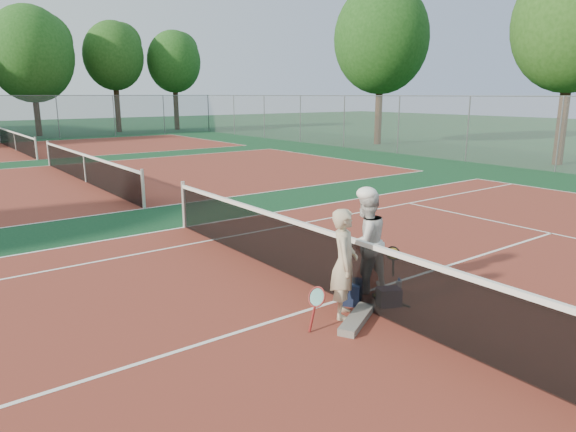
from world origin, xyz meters
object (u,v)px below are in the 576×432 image
at_px(player_a, 344,263).
at_px(racket_red, 317,307).
at_px(player_b, 365,242).
at_px(racket_spare, 381,298).
at_px(sports_bag_purple, 389,297).
at_px(racket_black_held, 393,263).
at_px(net_main, 344,268).
at_px(sports_bag_navy, 351,292).
at_px(water_bottle, 399,290).

xyz_separation_m(player_a, racket_red, (-0.52, -0.03, -0.51)).
relative_size(player_b, racket_red, 3.01).
bearing_deg(racket_spare, sports_bag_purple, 150.54).
xyz_separation_m(racket_black_held, racket_spare, (-0.87, -0.56, -0.24)).
distance_m(net_main, sports_bag_navy, 0.38).
bearing_deg(racket_red, net_main, 0.88).
bearing_deg(racket_black_held, player_b, -26.30).
relative_size(sports_bag_purple, water_bottle, 1.11).
bearing_deg(racket_black_held, sports_bag_navy, -18.81).
bearing_deg(player_b, racket_spare, 83.22).
distance_m(sports_bag_purple, water_bottle, 0.32).
bearing_deg(racket_red, racket_black_held, -10.15).
bearing_deg(player_b, net_main, 12.47).
xyz_separation_m(net_main, player_a, (-0.41, -0.44, 0.27)).
height_order(racket_red, racket_black_held, racket_black_held).
relative_size(racket_black_held, sports_bag_navy, 1.40).
bearing_deg(player_a, sports_bag_purple, -57.91).
distance_m(net_main, player_a, 0.65).
distance_m(racket_red, water_bottle, 1.62).
bearing_deg(water_bottle, racket_spare, 159.08).
relative_size(player_a, sports_bag_purple, 4.67).
distance_m(racket_red, racket_spare, 1.36).
height_order(racket_spare, water_bottle, water_bottle).
xyz_separation_m(player_b, sports_bag_navy, (-0.49, -0.23, -0.65)).
xyz_separation_m(racket_black_held, sports_bag_navy, (-1.26, -0.32, -0.13)).
bearing_deg(racket_spare, player_a, 74.67).
height_order(net_main, sports_bag_navy, net_main).
relative_size(sports_bag_navy, sports_bag_purple, 1.24).
bearing_deg(player_b, sports_bag_purple, 83.19).
relative_size(racket_spare, sports_bag_purple, 1.79).
height_order(player_a, racket_red, player_a).
xyz_separation_m(racket_red, racket_black_held, (2.21, 0.63, 0.02)).
height_order(player_a, racket_spare, player_a).
height_order(racket_black_held, sports_bag_navy, racket_black_held).
xyz_separation_m(net_main, player_b, (0.51, 0.07, 0.30)).
xyz_separation_m(racket_spare, sports_bag_purple, (-0.04, -0.19, 0.09)).
relative_size(net_main, water_bottle, 36.60).
bearing_deg(racket_red, sports_bag_purple, -31.07).
relative_size(net_main, sports_bag_navy, 26.48).
bearing_deg(racket_black_held, racket_spare, -0.12).
xyz_separation_m(racket_red, racket_spare, (1.34, 0.07, -0.22)).
height_order(racket_spare, sports_bag_navy, sports_bag_navy).
xyz_separation_m(player_a, sports_bag_navy, (0.43, 0.28, -0.62)).
distance_m(racket_red, sports_bag_purple, 1.32).
relative_size(racket_black_held, water_bottle, 1.93).
distance_m(racket_red, racket_black_held, 2.30).
relative_size(net_main, sports_bag_purple, 32.86).
bearing_deg(net_main, racket_red, -153.02).
bearing_deg(water_bottle, player_b, 107.16).
height_order(net_main, racket_red, net_main).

